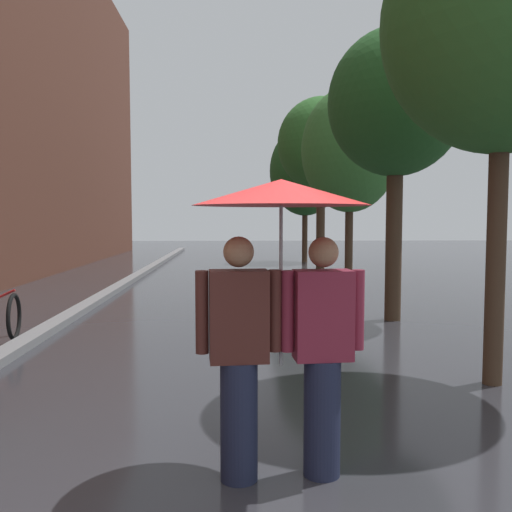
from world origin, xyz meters
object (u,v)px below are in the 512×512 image
(street_tree_2, at_px, (350,150))
(couple_under_umbrella, at_px, (281,273))
(street_tree_0, at_px, (503,23))
(street_tree_4, at_px, (305,171))
(street_tree_3, at_px, (321,145))
(street_tree_1, at_px, (396,105))

(street_tree_2, distance_m, couple_under_umbrella, 10.99)
(street_tree_2, bearing_deg, street_tree_0, -91.22)
(street_tree_2, xyz_separation_m, street_tree_4, (-0.11, 8.09, 0.15))
(street_tree_2, bearing_deg, street_tree_4, 90.76)
(street_tree_0, relative_size, street_tree_2, 1.01)
(street_tree_0, distance_m, street_tree_4, 16.49)
(street_tree_0, xyz_separation_m, street_tree_4, (0.07, 16.49, -0.14))
(street_tree_0, height_order, couple_under_umbrella, street_tree_0)
(street_tree_2, distance_m, street_tree_3, 4.36)
(street_tree_3, height_order, couple_under_umbrella, street_tree_3)
(street_tree_0, bearing_deg, street_tree_4, 89.75)
(street_tree_3, xyz_separation_m, couple_under_umbrella, (-2.62, -14.74, -2.84))
(street_tree_1, bearing_deg, street_tree_0, -89.92)
(street_tree_1, relative_size, street_tree_4, 0.92)
(street_tree_0, xyz_separation_m, street_tree_3, (0.11, 12.69, 0.42))
(street_tree_1, relative_size, street_tree_2, 0.98)
(street_tree_1, xyz_separation_m, couple_under_umbrella, (-2.50, -5.81, -2.35))
(street_tree_2, height_order, street_tree_4, street_tree_4)
(street_tree_3, height_order, street_tree_4, street_tree_3)
(street_tree_3, bearing_deg, street_tree_0, -90.51)
(street_tree_2, xyz_separation_m, street_tree_3, (-0.07, 4.30, 0.71))
(street_tree_4, bearing_deg, street_tree_2, -89.24)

